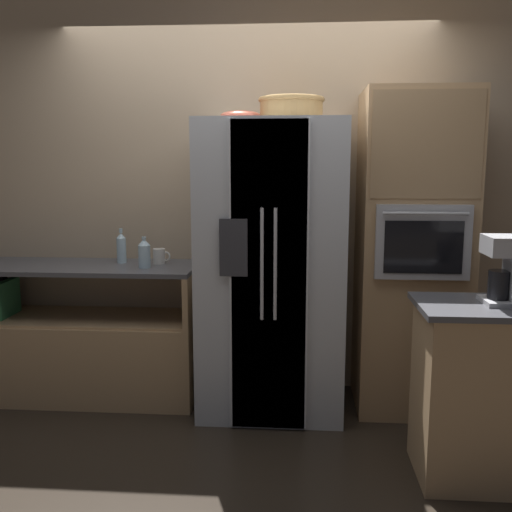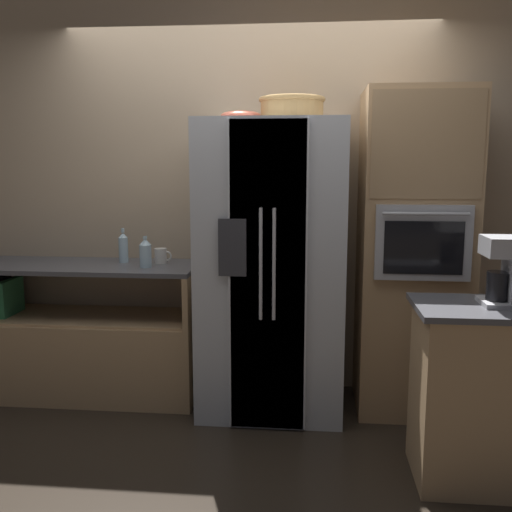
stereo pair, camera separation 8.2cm
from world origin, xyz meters
The scene contains 12 objects.
ground_plane centered at (0.00, 0.00, 0.00)m, with size 20.00×20.00×0.00m, color black.
wall_back centered at (0.00, 0.44, 1.40)m, with size 12.00×0.06×2.80m.
counter_left centered at (-1.13, 0.13, 0.33)m, with size 1.59×0.57×0.91m.
refrigerator centered at (0.19, 0.04, 0.92)m, with size 0.90×0.77×1.85m.
wall_oven centered at (1.08, 0.11, 1.02)m, with size 0.67×0.65×2.03m.
island_counter centered at (1.32, -0.75, 0.46)m, with size 0.75×0.50×0.91m.
wicker_basket centered at (0.30, 0.12, 1.93)m, with size 0.41×0.41×0.14m.
fruit_bowl centered at (-0.01, 0.04, 1.88)m, with size 0.25×0.25×0.06m.
bottle_tall centered at (-0.85, 0.23, 1.02)m, with size 0.06×0.06×0.24m.
bottle_short centered at (-0.64, 0.05, 1.01)m, with size 0.08×0.08×0.20m.
mug centered at (-0.58, 0.21, 0.97)m, with size 0.12×0.08×0.10m.
coffee_maker centered at (1.37, -0.73, 1.09)m, with size 0.17×0.21×0.33m.
Camera 1 is at (0.35, -3.53, 1.59)m, focal length 40.00 mm.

